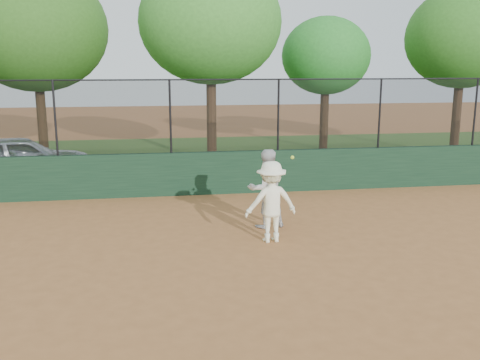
{
  "coord_description": "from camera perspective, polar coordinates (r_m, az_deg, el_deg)",
  "views": [
    {
      "loc": [
        -0.95,
        -8.62,
        3.56
      ],
      "look_at": [
        0.8,
        2.2,
        1.2
      ],
      "focal_mm": 40.0,
      "sensor_mm": 36.0,
      "label": 1
    }
  ],
  "objects": [
    {
      "name": "back_wall",
      "position": [
        14.95,
        -5.36,
        0.67
      ],
      "size": [
        26.0,
        0.2,
        1.2
      ],
      "primitive_type": "cube",
      "color": "#193822",
      "rests_on": "ground"
    },
    {
      "name": "tree_2",
      "position": [
        19.56,
        -3.17,
        16.44
      ],
      "size": [
        5.03,
        4.57,
        7.21
      ],
      "color": "#4B2F1A",
      "rests_on": "ground"
    },
    {
      "name": "tree_4",
      "position": [
        23.16,
        22.69,
        13.77
      ],
      "size": [
        4.5,
        4.09,
        6.54
      ],
      "color": "#402817",
      "rests_on": "ground"
    },
    {
      "name": "player_main",
      "position": [
        10.91,
        3.34,
        -2.33
      ],
      "size": [
        1.14,
        0.73,
        1.81
      ],
      "color": "white",
      "rests_on": "ground"
    },
    {
      "name": "player_second",
      "position": [
        11.86,
        2.79,
        -0.92
      ],
      "size": [
        0.99,
        0.86,
        1.76
      ],
      "primitive_type": "imported",
      "rotation": [
        0.0,
        0.0,
        3.39
      ],
      "color": "silver",
      "rests_on": "ground"
    },
    {
      "name": "tree_3",
      "position": [
        23.03,
        9.17,
        12.91
      ],
      "size": [
        3.71,
        3.37,
        5.55
      ],
      "color": "#382312",
      "rests_on": "ground"
    },
    {
      "name": "grass_strip",
      "position": [
        20.94,
        -6.46,
        2.3
      ],
      "size": [
        36.0,
        12.0,
        0.01
      ],
      "primitive_type": "cube",
      "color": "#294917",
      "rests_on": "ground"
    },
    {
      "name": "parked_car",
      "position": [
        17.98,
        -22.42,
        2.16
      ],
      "size": [
        4.56,
        2.82,
        1.45
      ],
      "primitive_type": "imported",
      "rotation": [
        0.0,
        0.0,
        1.85
      ],
      "color": "silver",
      "rests_on": "ground"
    },
    {
      "name": "ground",
      "position": [
        9.37,
        -2.72,
        -10.18
      ],
      "size": [
        80.0,
        80.0,
        0.0
      ],
      "primitive_type": "plane",
      "color": "#A36334",
      "rests_on": "ground"
    },
    {
      "name": "fence_assembly",
      "position": [
        14.71,
        -5.6,
        6.93
      ],
      "size": [
        26.0,
        0.06,
        2.0
      ],
      "color": "black",
      "rests_on": "back_wall"
    },
    {
      "name": "tree_1",
      "position": [
        22.22,
        -21.03,
        14.76
      ],
      "size": [
        5.41,
        4.92,
        7.22
      ],
      "color": "#3F2A16",
      "rests_on": "ground"
    }
  ]
}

